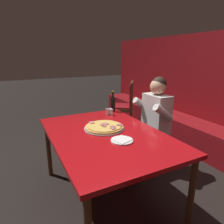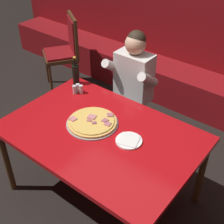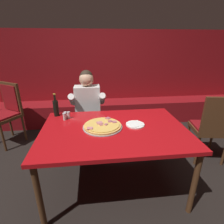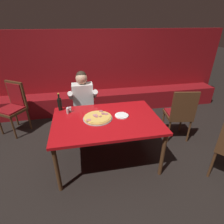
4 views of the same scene
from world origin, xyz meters
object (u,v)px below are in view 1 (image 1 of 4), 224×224
(shaker_parmesan, at_px, (112,113))
(dining_chair_near_left, at_px, (126,103))
(pizza, at_px, (104,127))
(shaker_black_pepper, at_px, (110,112))
(main_dining_table, at_px, (106,139))
(beer_bottle, at_px, (113,104))
(plate_white_paper, at_px, (122,140))
(shaker_oregano, at_px, (107,112))
(diner_seated_blue_shirt, at_px, (151,120))

(shaker_parmesan, bearing_deg, dining_chair_near_left, 141.62)
(pizza, xyz_separation_m, shaker_black_pepper, (-0.44, 0.29, 0.02))
(main_dining_table, relative_size, beer_bottle, 5.40)
(plate_white_paper, bearing_deg, shaker_parmesan, 159.83)
(plate_white_paper, bearing_deg, main_dining_table, -168.77)
(shaker_oregano, height_order, dining_chair_near_left, dining_chair_near_left)
(pizza, relative_size, shaker_black_pepper, 5.08)
(pizza, distance_m, dining_chair_near_left, 1.96)
(shaker_oregano, distance_m, dining_chair_near_left, 1.47)
(shaker_parmesan, bearing_deg, plate_white_paper, -20.17)
(shaker_oregano, xyz_separation_m, dining_chair_near_left, (-1.10, 0.95, -0.21))
(shaker_oregano, relative_size, diner_seated_blue_shirt, 0.07)
(shaker_parmesan, relative_size, dining_chair_near_left, 0.08)
(shaker_oregano, xyz_separation_m, diner_seated_blue_shirt, (0.27, 0.52, -0.11))
(shaker_black_pepper, bearing_deg, beer_bottle, 139.93)
(diner_seated_blue_shirt, height_order, dining_chair_near_left, diner_seated_blue_shirt)
(pizza, height_order, dining_chair_near_left, dining_chair_near_left)
(diner_seated_blue_shirt, bearing_deg, main_dining_table, -69.60)
(pizza, bearing_deg, dining_chair_near_left, 142.17)
(beer_bottle, relative_size, diner_seated_blue_shirt, 0.23)
(beer_bottle, xyz_separation_m, shaker_oregano, (0.12, -0.15, -0.07))
(plate_white_paper, bearing_deg, pizza, -178.54)
(shaker_black_pepper, relative_size, shaker_parmesan, 1.00)
(beer_bottle, height_order, diner_seated_blue_shirt, diner_seated_blue_shirt)
(shaker_black_pepper, bearing_deg, plate_white_paper, -19.25)
(pizza, xyz_separation_m, plate_white_paper, (0.37, 0.01, -0.01))
(pizza, distance_m, shaker_parmesan, 0.49)
(beer_bottle, distance_m, dining_chair_near_left, 1.30)
(plate_white_paper, xyz_separation_m, beer_bottle, (-0.93, 0.39, 0.10))
(shaker_black_pepper, relative_size, diner_seated_blue_shirt, 0.07)
(shaker_parmesan, xyz_separation_m, diner_seated_blue_shirt, (0.22, 0.48, -0.11))
(beer_bottle, bearing_deg, diner_seated_blue_shirt, 44.57)
(beer_bottle, relative_size, shaker_oregano, 3.40)
(main_dining_table, distance_m, shaker_oregano, 0.65)
(shaker_black_pepper, xyz_separation_m, diner_seated_blue_shirt, (0.26, 0.48, -0.11))
(diner_seated_blue_shirt, relative_size, dining_chair_near_left, 1.23)
(plate_white_paper, distance_m, shaker_parmesan, 0.82)
(main_dining_table, distance_m, shaker_parmesan, 0.63)
(shaker_black_pepper, bearing_deg, diner_seated_blue_shirt, 61.59)
(main_dining_table, xyz_separation_m, diner_seated_blue_shirt, (-0.30, 0.81, -0.00))
(shaker_black_pepper, height_order, shaker_parmesan, same)
(main_dining_table, xyz_separation_m, shaker_black_pepper, (-0.56, 0.33, 0.11))
(shaker_parmesan, height_order, shaker_oregano, same)
(main_dining_table, bearing_deg, pizza, 162.43)
(pizza, distance_m, shaker_black_pepper, 0.53)
(plate_white_paper, relative_size, shaker_oregano, 2.44)
(pizza, bearing_deg, shaker_parmesan, 143.80)
(main_dining_table, bearing_deg, shaker_oregano, 153.00)
(plate_white_paper, relative_size, diner_seated_blue_shirt, 0.16)
(beer_bottle, relative_size, shaker_parmesan, 3.40)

